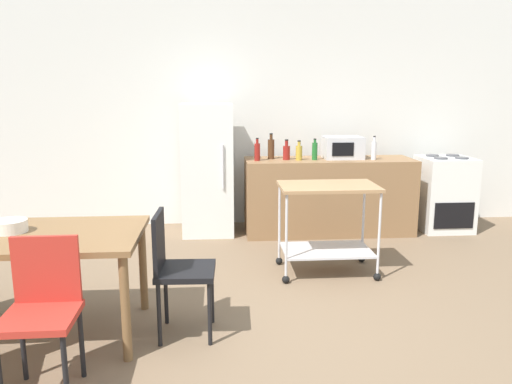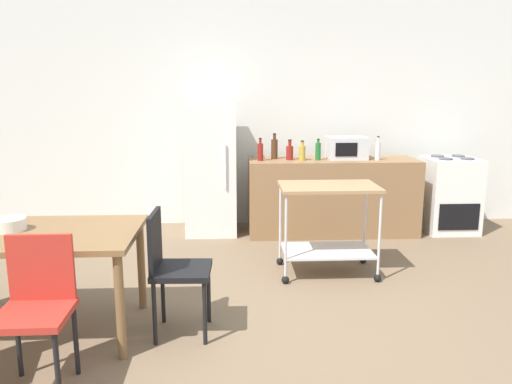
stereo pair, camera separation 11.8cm
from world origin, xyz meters
name	(u,v)px [view 1 (the left image)]	position (x,y,z in m)	size (l,w,h in m)	color
ground_plane	(281,336)	(0.00, 0.00, 0.00)	(12.00, 12.00, 0.00)	brown
back_wall	(251,110)	(0.00, 3.20, 1.45)	(8.40, 0.12, 2.90)	silver
kitchen_counter	(328,196)	(0.90, 2.60, 0.45)	(2.00, 0.64, 0.90)	olive
dining_table	(31,245)	(-1.72, 0.15, 0.67)	(1.50, 0.90, 0.75)	brown
chair_black	(176,265)	(-0.73, 0.10, 0.52)	(0.41, 0.41, 0.89)	black
chair_red	(42,305)	(-1.43, -0.51, 0.52)	(0.40, 0.40, 0.89)	#B72D23
stove_oven	(444,194)	(2.35, 2.62, 0.45)	(0.60, 0.61, 0.92)	white
refrigerator	(208,170)	(-0.55, 2.70, 0.78)	(0.60, 0.63, 1.55)	white
kitchen_cart	(327,214)	(0.59, 1.24, 0.57)	(0.91, 0.57, 0.85)	#A37A51
bottle_vinegar	(257,151)	(0.03, 2.52, 1.01)	(0.07, 0.07, 0.26)	maroon
bottle_sesame_oil	(271,148)	(0.21, 2.67, 1.02)	(0.08, 0.08, 0.30)	#4C2D19
bottle_soda	(286,152)	(0.38, 2.58, 0.99)	(0.08, 0.08, 0.24)	maroon
bottle_soy_sauce	(299,152)	(0.52, 2.53, 0.99)	(0.08, 0.08, 0.23)	gold
bottle_hot_sauce	(315,151)	(0.71, 2.54, 1.01)	(0.06, 0.06, 0.25)	#1E6628
microwave	(343,148)	(1.06, 2.64, 1.03)	(0.46, 0.35, 0.26)	silver
bottle_sparkling_water	(374,150)	(1.40, 2.50, 1.01)	(0.06, 0.06, 0.28)	silver
fruit_bowl	(10,226)	(-1.86, 0.20, 0.79)	(0.22, 0.22, 0.08)	white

